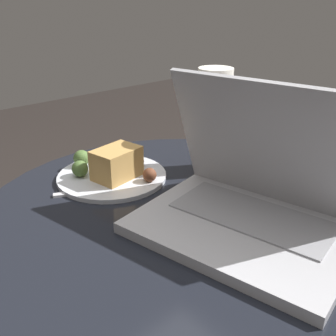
{
  "coord_description": "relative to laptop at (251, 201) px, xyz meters",
  "views": [
    {
      "loc": [
        0.44,
        -0.44,
        0.92
      ],
      "look_at": [
        -0.03,
        -0.01,
        0.64
      ],
      "focal_mm": 42.0,
      "sensor_mm": 36.0,
      "label": 1
    }
  ],
  "objects": [
    {
      "name": "snack_plate",
      "position": [
        -0.3,
        -0.06,
        -0.03
      ],
      "size": [
        0.22,
        0.22,
        0.07
      ],
      "color": "silver",
      "rests_on": "table"
    },
    {
      "name": "beer_glass",
      "position": [
        -0.2,
        0.13,
        0.06
      ],
      "size": [
        0.07,
        0.07,
        0.22
      ],
      "color": "brown",
      "rests_on": "table"
    },
    {
      "name": "laptop",
      "position": [
        0.0,
        0.0,
        0.0
      ],
      "size": [
        0.37,
        0.29,
        0.24
      ],
      "color": "#B2B2B7",
      "rests_on": "table"
    },
    {
      "name": "fork",
      "position": [
        -0.26,
        -0.08,
        -0.05
      ],
      "size": [
        0.11,
        0.18,
        0.0
      ],
      "color": "silver",
      "rests_on": "table"
    },
    {
      "name": "table",
      "position": [
        -0.12,
        -0.03,
        -0.2
      ],
      "size": [
        0.74,
        0.74,
        0.57
      ],
      "color": "#9E9EA3",
      "rests_on": "ground_plane"
    }
  ]
}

